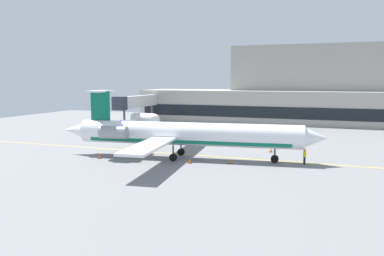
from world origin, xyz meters
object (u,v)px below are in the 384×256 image
Objects in this scene: belt_loader at (203,133)px; fuel_tank at (144,119)px; baggage_tug at (121,127)px; regional_jet at (183,134)px; pushback_tractor at (140,129)px; marshaller at (305,156)px.

fuel_tank is (-16.70, 11.82, 0.62)m from belt_loader.
baggage_tug is 0.57× the size of fuel_tank.
baggage_tug is 1.20× the size of belt_loader.
regional_jet is at bearing -43.95° from baggage_tug.
pushback_tractor reaches higher than baggage_tug.
regional_jet reaches higher than fuel_tank.
pushback_tractor is at bearing -66.45° from fuel_tank.
regional_jet is at bearing -48.86° from pushback_tractor.
belt_loader is at bearing -5.39° from pushback_tractor.
regional_jet reaches higher than baggage_tug.
marshaller is at bearing -40.11° from belt_loader.
pushback_tractor is (-14.95, 17.12, -2.04)m from regional_jet.
regional_jet is 22.82m from pushback_tractor.
fuel_tank reaches higher than marshaller.
belt_loader is 22.28m from marshaller.
fuel_tank is (0.30, 8.60, 0.61)m from baggage_tug.
belt_loader is at bearing 100.30° from regional_jet.
belt_loader is 0.48× the size of fuel_tank.
pushback_tractor is 1.06× the size of belt_loader.
marshaller is at bearing -28.03° from pushback_tractor.
fuel_tank is at bearing 87.98° from baggage_tug.
regional_jet is 8.06× the size of baggage_tug.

